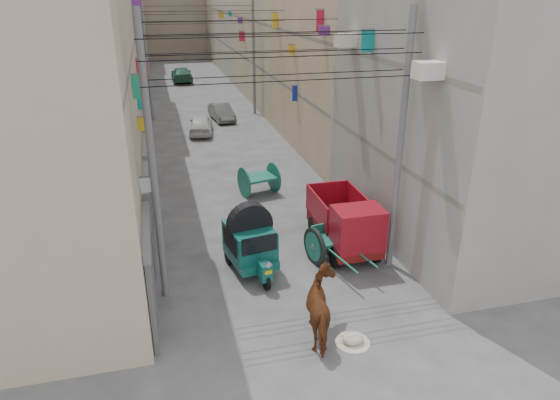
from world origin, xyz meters
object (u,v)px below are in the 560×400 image
object	(u,v)px
auto_rickshaw	(250,241)
distant_car_grey	(222,112)
second_cart	(259,179)
distant_car_white	(201,124)
mini_truck	(348,228)
tonga_cart	(330,242)
horse	(325,309)
feed_sack	(353,338)
distant_car_green	(182,75)

from	to	relation	value
auto_rickshaw	distant_car_grey	bearing A→B (deg)	74.73
second_cart	distant_car_white	size ratio (longest dim) A/B	0.51
distant_car_white	auto_rickshaw	bearing A→B (deg)	97.43
mini_truck	distant_car_grey	distance (m)	19.69
tonga_cart	horse	xyz separation A→B (m)	(-1.49, -3.77, 0.21)
distant_car_white	distant_car_grey	bearing A→B (deg)	-111.13
auto_rickshaw	second_cart	distance (m)	6.40
feed_sack	distant_car_white	world-z (taller)	distant_car_white
distant_car_green	distant_car_grey	bearing A→B (deg)	95.43
mini_truck	second_cart	world-z (taller)	mini_truck
distant_car_grey	distant_car_green	world-z (taller)	distant_car_green
tonga_cart	distant_car_grey	distance (m)	19.91
distant_car_white	distant_car_grey	distance (m)	3.56
auto_rickshaw	distant_car_green	xyz separation A→B (m)	(0.30, 35.99, -0.37)
auto_rickshaw	distant_car_grey	distance (m)	19.96
tonga_cart	horse	distance (m)	4.06
tonga_cart	feed_sack	xyz separation A→B (m)	(-0.85, -4.20, -0.51)
mini_truck	distant_car_grey	xyz separation A→B (m)	(-1.51, 19.63, -0.41)
second_cart	horse	xyz separation A→B (m)	(-0.41, -9.98, 0.15)
second_cart	distant_car_white	xyz separation A→B (m)	(-1.44, 10.56, -0.12)
mini_truck	distant_car_white	xyz separation A→B (m)	(-3.24, 16.51, -0.38)
tonga_cart	distant_car_white	size ratio (longest dim) A/B	0.85
distant_car_white	distant_car_grey	size ratio (longest dim) A/B	1.03
feed_sack	second_cart	bearing A→B (deg)	91.29
feed_sack	distant_car_grey	size ratio (longest dim) A/B	0.17
distant_car_white	distant_car_grey	xyz separation A→B (m)	(1.73, 3.11, -0.03)
mini_truck	distant_car_white	distance (m)	16.83
second_cart	tonga_cart	bearing A→B (deg)	-93.44
feed_sack	distant_car_green	world-z (taller)	distant_car_green
feed_sack	distant_car_green	size ratio (longest dim) A/B	0.12
second_cart	horse	distance (m)	9.99
tonga_cart	distant_car_grey	size ratio (longest dim) A/B	0.87
horse	distant_car_white	world-z (taller)	horse
auto_rickshaw	feed_sack	xyz separation A→B (m)	(1.83, -4.22, -0.90)
auto_rickshaw	distant_car_white	bearing A→B (deg)	79.63
horse	distant_car_white	distance (m)	20.57
mini_truck	feed_sack	bearing A→B (deg)	-109.08
tonga_cart	mini_truck	size ratio (longest dim) A/B	0.81
distant_car_white	distant_car_green	distance (m)	19.23
feed_sack	distant_car_green	xyz separation A→B (m)	(-1.53, 40.20, 0.53)
mini_truck	feed_sack	world-z (taller)	mini_truck
distant_car_green	second_cart	bearing A→B (deg)	92.31
feed_sack	distant_car_grey	bearing A→B (deg)	89.87
auto_rickshaw	second_cart	size ratio (longest dim) A/B	1.46
auto_rickshaw	tonga_cart	bearing A→B (deg)	-10.33
distant_car_grey	feed_sack	bearing A→B (deg)	-97.20
auto_rickshaw	mini_truck	size ratio (longest dim) A/B	0.72
horse	mini_truck	bearing A→B (deg)	-110.41
distant_car_grey	tonga_cart	bearing A→B (deg)	-94.79
second_cart	horse	size ratio (longest dim) A/B	0.87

